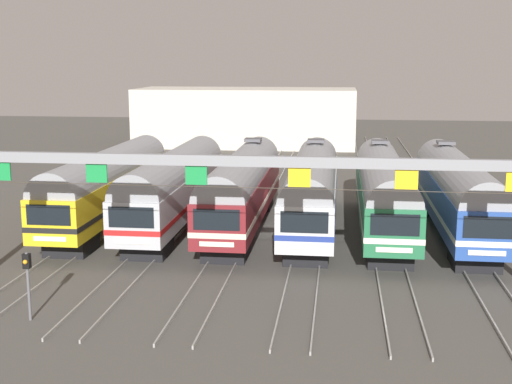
{
  "coord_description": "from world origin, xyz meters",
  "views": [
    {
      "loc": [
        3.69,
        -40.8,
        10.3
      ],
      "look_at": [
        -1.17,
        -1.02,
        2.55
      ],
      "focal_mm": 48.26,
      "sensor_mm": 36.0,
      "label": 1
    }
  ],
  "objects_px": {
    "commuter_train_stainless": "(175,185)",
    "yard_signal_mast": "(27,273)",
    "commuter_train_yellow": "(108,183)",
    "commuter_train_blue": "(457,191)",
    "commuter_train_maroon": "(243,186)",
    "commuter_train_silver": "(312,188)",
    "commuter_train_green": "(384,189)",
    "catenary_gantry": "(247,182)"
  },
  "relations": [
    {
      "from": "commuter_train_maroon",
      "to": "commuter_train_silver",
      "type": "xyz_separation_m",
      "value": [
        4.24,
        0.0,
        0.0
      ]
    },
    {
      "from": "commuter_train_yellow",
      "to": "commuter_train_silver",
      "type": "bearing_deg",
      "value": 0.02
    },
    {
      "from": "commuter_train_stainless",
      "to": "commuter_train_blue",
      "type": "bearing_deg",
      "value": 0.01
    },
    {
      "from": "commuter_train_blue",
      "to": "commuter_train_silver",
      "type": "bearing_deg",
      "value": 180.0
    },
    {
      "from": "commuter_train_yellow",
      "to": "commuter_train_blue",
      "type": "xyz_separation_m",
      "value": [
        21.19,
        0.0,
        0.0
      ]
    },
    {
      "from": "commuter_train_stainless",
      "to": "yard_signal_mast",
      "type": "height_order",
      "value": "commuter_train_stainless"
    },
    {
      "from": "commuter_train_blue",
      "to": "commuter_train_yellow",
      "type": "bearing_deg",
      "value": -179.99
    },
    {
      "from": "commuter_train_silver",
      "to": "commuter_train_maroon",
      "type": "bearing_deg",
      "value": 180.0
    },
    {
      "from": "commuter_train_maroon",
      "to": "commuter_train_silver",
      "type": "relative_size",
      "value": 1.0
    },
    {
      "from": "commuter_train_stainless",
      "to": "commuter_train_maroon",
      "type": "height_order",
      "value": "commuter_train_maroon"
    },
    {
      "from": "commuter_train_blue",
      "to": "catenary_gantry",
      "type": "height_order",
      "value": "catenary_gantry"
    },
    {
      "from": "commuter_train_green",
      "to": "commuter_train_silver",
      "type": "bearing_deg",
      "value": 180.0
    },
    {
      "from": "commuter_train_yellow",
      "to": "catenary_gantry",
      "type": "distance_m",
      "value": 17.37
    },
    {
      "from": "catenary_gantry",
      "to": "commuter_train_silver",
      "type": "bearing_deg",
      "value": 81.08
    },
    {
      "from": "commuter_train_stainless",
      "to": "yard_signal_mast",
      "type": "bearing_deg",
      "value": -97.56
    },
    {
      "from": "commuter_train_blue",
      "to": "catenary_gantry",
      "type": "bearing_deg",
      "value": -128.13
    },
    {
      "from": "commuter_train_silver",
      "to": "commuter_train_green",
      "type": "relative_size",
      "value": 1.0
    },
    {
      "from": "commuter_train_green",
      "to": "commuter_train_blue",
      "type": "bearing_deg",
      "value": 0.0
    },
    {
      "from": "commuter_train_silver",
      "to": "commuter_train_blue",
      "type": "bearing_deg",
      "value": 0.0
    },
    {
      "from": "commuter_train_stainless",
      "to": "commuter_train_blue",
      "type": "xyz_separation_m",
      "value": [
        16.95,
        0.0,
        0.0
      ]
    },
    {
      "from": "commuter_train_maroon",
      "to": "commuter_train_yellow",
      "type": "bearing_deg",
      "value": -179.97
    },
    {
      "from": "commuter_train_silver",
      "to": "commuter_train_green",
      "type": "height_order",
      "value": "same"
    },
    {
      "from": "commuter_train_stainless",
      "to": "commuter_train_silver",
      "type": "xyz_separation_m",
      "value": [
        8.48,
        0.0,
        0.0
      ]
    },
    {
      "from": "commuter_train_yellow",
      "to": "catenary_gantry",
      "type": "relative_size",
      "value": 0.68
    },
    {
      "from": "commuter_train_green",
      "to": "catenary_gantry",
      "type": "xyz_separation_m",
      "value": [
        -6.36,
        -13.5,
        2.68
      ]
    },
    {
      "from": "commuter_train_blue",
      "to": "yard_signal_mast",
      "type": "height_order",
      "value": "commuter_train_blue"
    },
    {
      "from": "commuter_train_green",
      "to": "catenary_gantry",
      "type": "relative_size",
      "value": 0.68
    },
    {
      "from": "commuter_train_blue",
      "to": "yard_signal_mast",
      "type": "distance_m",
      "value": 24.89
    },
    {
      "from": "commuter_train_yellow",
      "to": "commuter_train_blue",
      "type": "relative_size",
      "value": 1.0
    },
    {
      "from": "commuter_train_maroon",
      "to": "catenary_gantry",
      "type": "bearing_deg",
      "value": -81.08
    },
    {
      "from": "commuter_train_stainless",
      "to": "yard_signal_mast",
      "type": "distance_m",
      "value": 16.13
    },
    {
      "from": "commuter_train_yellow",
      "to": "yard_signal_mast",
      "type": "bearing_deg",
      "value": -82.44
    },
    {
      "from": "commuter_train_maroon",
      "to": "yard_signal_mast",
      "type": "height_order",
      "value": "commuter_train_maroon"
    },
    {
      "from": "commuter_train_yellow",
      "to": "commuter_train_silver",
      "type": "relative_size",
      "value": 1.0
    },
    {
      "from": "commuter_train_stainless",
      "to": "yard_signal_mast",
      "type": "xyz_separation_m",
      "value": [
        -2.12,
        -15.97,
        -0.71
      ]
    },
    {
      "from": "commuter_train_yellow",
      "to": "commuter_train_maroon",
      "type": "distance_m",
      "value": 8.48
    },
    {
      "from": "commuter_train_yellow",
      "to": "yard_signal_mast",
      "type": "height_order",
      "value": "commuter_train_yellow"
    },
    {
      "from": "commuter_train_maroon",
      "to": "commuter_train_blue",
      "type": "distance_m",
      "value": 12.71
    },
    {
      "from": "commuter_train_silver",
      "to": "catenary_gantry",
      "type": "distance_m",
      "value": 13.92
    },
    {
      "from": "commuter_train_stainless",
      "to": "catenary_gantry",
      "type": "height_order",
      "value": "catenary_gantry"
    },
    {
      "from": "catenary_gantry",
      "to": "commuter_train_maroon",
      "type": "bearing_deg",
      "value": 98.92
    },
    {
      "from": "commuter_train_stainless",
      "to": "commuter_train_green",
      "type": "relative_size",
      "value": 1.0
    }
  ]
}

